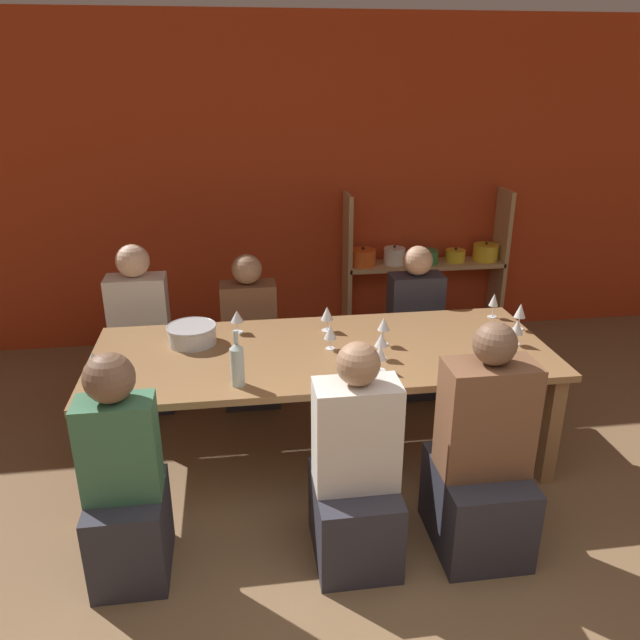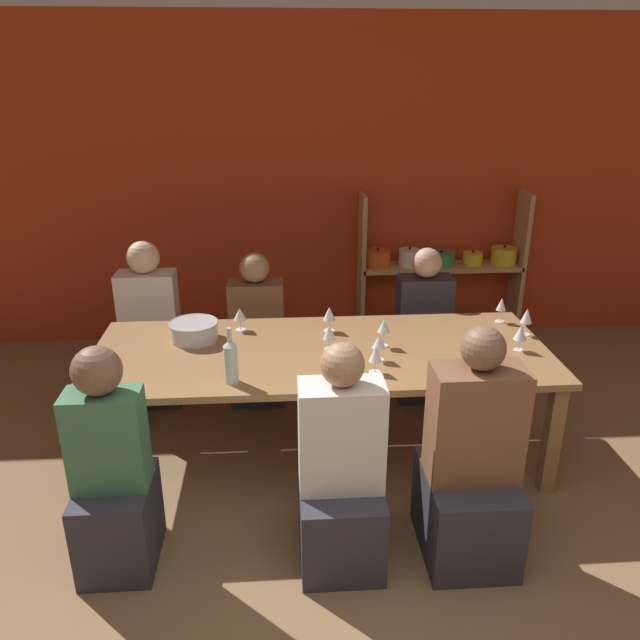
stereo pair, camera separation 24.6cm
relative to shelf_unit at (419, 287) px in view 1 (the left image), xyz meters
The scene contains 21 objects.
wall_back_red 1.34m from the shelf_unit, 168.54° to the left, with size 8.80×0.06×2.70m.
shelf_unit is the anchor object (origin of this frame).
dining_table 2.11m from the shelf_unit, 122.46° to the right, with size 2.68×1.06×0.72m.
mixing_bowl 2.48m from the shelf_unit, 140.33° to the right, with size 0.30×0.30×0.12m.
wine_bottle_green 2.72m from the shelf_unit, 127.14° to the right, with size 0.07×0.07×0.31m.
wine_glass_empty_a 2.13m from the shelf_unit, 112.81° to the right, with size 0.08×0.08×0.16m.
wine_glass_red_a 3.15m from the shelf_unit, 139.26° to the right, with size 0.08×0.08×0.19m.
wine_glass_red_b 2.19m from the shelf_unit, 138.40° to the right, with size 0.08×0.08×0.15m.
wine_glass_empty_b 1.46m from the shelf_unit, 87.13° to the right, with size 0.06×0.06×0.17m.
wine_glass_white_a 1.86m from the shelf_unit, 125.41° to the right, with size 0.08×0.08×0.16m.
wine_glass_white_b 1.68m from the shelf_unit, 84.67° to the right, with size 0.07×0.07×0.17m.
wine_glass_white_c 1.94m from the shelf_unit, 113.42° to the right, with size 0.07×0.07×0.17m.
wine_glass_white_d 2.29m from the shelf_unit, 112.31° to the right, with size 0.07×0.07×0.15m.
wine_glass_red_c 1.90m from the shelf_unit, 89.06° to the right, with size 0.08×0.08×0.16m.
wine_glass_empty_c 2.10m from the shelf_unit, 121.48° to the right, with size 0.07×0.07×0.15m.
person_near_a 2.87m from the shelf_unit, 112.46° to the right, with size 0.39×0.49×1.15m.
person_far_a 2.47m from the shelf_unit, 158.73° to the right, with size 0.41×0.51×1.18m.
person_near_b 2.70m from the shelf_unit, 100.08° to the right, with size 0.43×0.53×1.21m.
person_far_b 1.80m from the shelf_unit, 148.75° to the right, with size 0.39×0.49×1.09m.
person_near_c 3.40m from the shelf_unit, 129.65° to the right, with size 0.35×0.43×1.15m.
person_far_c 1.03m from the shelf_unit, 108.71° to the right, with size 0.38×0.48×1.11m.
Camera 1 is at (-0.62, -1.46, 2.25)m, focal length 35.00 mm.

